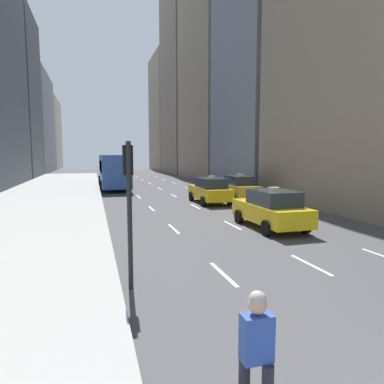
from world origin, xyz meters
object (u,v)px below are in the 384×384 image
Objects in this scene: taxi_second at (210,190)px; city_bus at (113,170)px; taxi_lead at (239,187)px; taxi_third at (271,209)px; traffic_light_pole at (129,191)px; skateboarder at (256,356)px.

taxi_second is 0.38× the size of city_bus.
taxi_lead and taxi_third have the same top height.
traffic_light_pole reaches higher than city_bus.
taxi_second is at bearing -150.54° from taxi_lead.
taxi_second is 14.31m from city_bus.
taxi_lead is at bearing -53.93° from city_bus.
city_bus reaches higher than taxi_lead.
skateboarder is at bearing -119.95° from taxi_third.
taxi_lead is 2.52× the size of skateboarder.
taxi_third is 0.38× the size of city_bus.
taxi_lead and taxi_second have the same top height.
taxi_third is at bearing 37.40° from traffic_light_pole.
city_bus is 3.23× the size of traffic_light_pole.
traffic_light_pole reaches higher than skateboarder.
city_bus reaches higher than taxi_third.
taxi_lead is at bearing 74.11° from taxi_third.
skateboarder is (-0.20, -31.48, -0.82)m from city_bus.
city_bus is at bearing 87.55° from traffic_light_pole.
skateboarder is 0.48× the size of traffic_light_pole.
skateboarder is at bearing -107.58° from taxi_second.
taxi_lead is 17.84m from traffic_light_pole.
city_bus is at bearing 104.70° from taxi_third.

